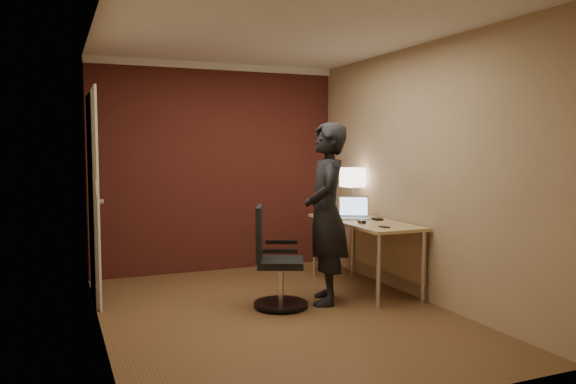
# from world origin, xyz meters

# --- Properties ---
(room) EXTENTS (4.00, 4.00, 4.00)m
(room) POSITION_xyz_m (-0.27, 1.54, 1.37)
(room) COLOR brown
(room) RESTS_ON ground
(desk) EXTENTS (0.60, 1.50, 0.73)m
(desk) POSITION_xyz_m (1.25, 0.45, 0.60)
(desk) COLOR tan
(desk) RESTS_ON ground
(desk_lamp) EXTENTS (0.22, 0.22, 0.54)m
(desk_lamp) POSITION_xyz_m (1.34, 1.00, 1.15)
(desk_lamp) COLOR silver
(desk_lamp) RESTS_ON desk
(laptop) EXTENTS (0.41, 0.38, 0.23)m
(laptop) POSITION_xyz_m (1.17, 0.67, 0.79)
(laptop) COLOR silver
(laptop) RESTS_ON desk
(mouse) EXTENTS (0.08, 0.11, 0.03)m
(mouse) POSITION_xyz_m (1.05, 0.28, 0.75)
(mouse) COLOR black
(mouse) RESTS_ON desk
(phone) EXTENTS (0.06, 0.12, 0.01)m
(phone) POSITION_xyz_m (1.10, -0.06, 0.73)
(phone) COLOR black
(phone) RESTS_ON desk
(wallet) EXTENTS (0.10, 0.12, 0.02)m
(wallet) POSITION_xyz_m (1.32, 0.43, 0.74)
(wallet) COLOR black
(wallet) RESTS_ON desk
(office_chair) EXTENTS (0.55, 0.60, 0.93)m
(office_chair) POSITION_xyz_m (0.05, 0.16, 0.41)
(office_chair) COLOR black
(office_chair) RESTS_ON ground
(person) EXTENTS (0.63, 0.75, 1.73)m
(person) POSITION_xyz_m (0.58, 0.14, 0.87)
(person) COLOR black
(person) RESTS_ON ground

